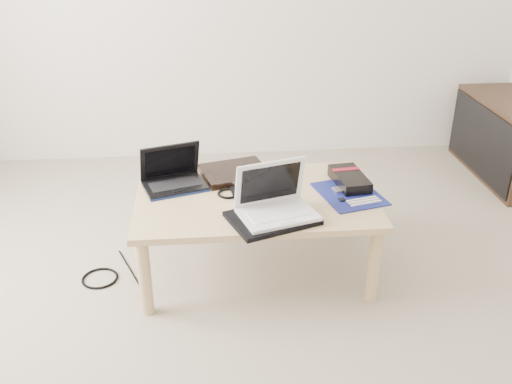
{
  "coord_description": "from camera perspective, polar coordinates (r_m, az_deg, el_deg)",
  "views": [
    {
      "loc": [
        -0.19,
        -1.85,
        1.59
      ],
      "look_at": [
        0.03,
        0.5,
        0.42
      ],
      "focal_mm": 40.0,
      "sensor_mm": 36.0,
      "label": 1
    }
  ],
  "objects": [
    {
      "name": "ground",
      "position": [
        2.45,
        0.42,
        -14.19
      ],
      "size": [
        4.0,
        4.0,
        0.0
      ],
      "primitive_type": "plane",
      "color": "#AC9E8B",
      "rests_on": "ground"
    },
    {
      "name": "coffee_table",
      "position": [
        2.66,
        -0.09,
        -1.33
      ],
      "size": [
        1.1,
        0.7,
        0.4
      ],
      "color": "tan",
      "rests_on": "ground"
    },
    {
      "name": "media_cabinet",
      "position": [
        4.06,
        24.04,
        4.79
      ],
      "size": [
        0.41,
        0.9,
        0.5
      ],
      "color": "#392517",
      "rests_on": "ground"
    },
    {
      "name": "book",
      "position": [
        2.84,
        -2.13,
        1.97
      ],
      "size": [
        0.38,
        0.34,
        0.03
      ],
      "color": "black",
      "rests_on": "coffee_table"
    },
    {
      "name": "netbook",
      "position": [
        2.75,
        -8.26,
        1.43
      ],
      "size": [
        0.34,
        0.29,
        0.2
      ],
      "color": "black",
      "rests_on": "coffee_table"
    },
    {
      "name": "tablet",
      "position": [
        2.7,
        0.39,
        0.39
      ],
      "size": [
        0.3,
        0.24,
        0.01
      ],
      "color": "black",
      "rests_on": "coffee_table"
    },
    {
      "name": "remote",
      "position": [
        2.67,
        2.15,
        0.17
      ],
      "size": [
        0.11,
        0.25,
        0.02
      ],
      "color": "#B2B3B7",
      "rests_on": "coffee_table"
    },
    {
      "name": "neoprene_sleeve",
      "position": [
        2.44,
        1.64,
        -2.63
      ],
      "size": [
        0.42,
        0.37,
        0.02
      ],
      "primitive_type": "cube",
      "rotation": [
        0.0,
        0.0,
        0.35
      ],
      "color": "black",
      "rests_on": "coffee_table"
    },
    {
      "name": "white_laptop",
      "position": [
        2.43,
        1.93,
        -1.14
      ],
      "size": [
        0.37,
        0.3,
        0.23
      ],
      "color": "white",
      "rests_on": "neoprene_sleeve"
    },
    {
      "name": "motherboard",
      "position": [
        2.69,
        9.36,
        -0.17
      ],
      "size": [
        0.33,
        0.38,
        0.02
      ],
      "color": "#0D1453",
      "rests_on": "coffee_table"
    },
    {
      "name": "gpu_box",
      "position": [
        2.77,
        9.32,
        1.25
      ],
      "size": [
        0.16,
        0.28,
        0.06
      ],
      "color": "black",
      "rests_on": "coffee_table"
    },
    {
      "name": "cable_coil",
      "position": [
        2.65,
        -2.78,
        -0.14
      ],
      "size": [
        0.13,
        0.13,
        0.01
      ],
      "primitive_type": "torus",
      "rotation": [
        0.0,
        0.0,
        -0.25
      ],
      "color": "black",
      "rests_on": "coffee_table"
    },
    {
      "name": "floor_cable_coil",
      "position": [
        2.86,
        -15.34,
        -8.32
      ],
      "size": [
        0.18,
        0.18,
        0.01
      ],
      "primitive_type": "torus",
      "rotation": [
        0.0,
        0.0,
        -0.04
      ],
      "color": "black",
      "rests_on": "ground"
    },
    {
      "name": "floor_cable_trail",
      "position": [
        2.91,
        -12.56,
        -7.41
      ],
      "size": [
        0.14,
        0.33,
        0.01
      ],
      "primitive_type": "cylinder",
      "rotation": [
        1.57,
        0.0,
        0.4
      ],
      "color": "black",
      "rests_on": "ground"
    }
  ]
}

